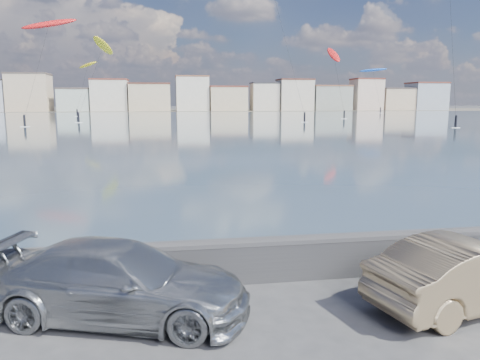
{
  "coord_description": "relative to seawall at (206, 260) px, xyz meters",
  "views": [
    {
      "loc": [
        -0.88,
        -7.52,
        4.19
      ],
      "look_at": [
        1.0,
        4.0,
        2.2
      ],
      "focal_mm": 35.0,
      "sensor_mm": 36.0,
      "label": 1
    }
  ],
  "objects": [
    {
      "name": "kitesurfer_3",
      "position": [
        73.81,
        151.39,
        14.22
      ],
      "size": [
        9.97,
        14.27,
        15.82
      ],
      "color": "blue",
      "rests_on": "ground"
    },
    {
      "name": "far_buildings",
      "position": [
        1.31,
        183.3,
        5.44
      ],
      "size": [
        240.79,
        13.26,
        14.6
      ],
      "color": "gray",
      "rests_on": "ground"
    },
    {
      "name": "car_silver",
      "position": [
        -1.81,
        -1.38,
        0.16
      ],
      "size": [
        5.48,
        3.53,
        1.48
      ],
      "primitive_type": "imported",
      "rotation": [
        0.0,
        0.0,
        1.26
      ],
      "color": "#A2A5A8",
      "rests_on": "ground"
    },
    {
      "name": "kitesurfer_14",
      "position": [
        -13.44,
        98.25,
        15.15
      ],
      "size": [
        6.64,
        19.21,
        17.94
      ],
      "color": "yellow",
      "rests_on": "ground"
    },
    {
      "name": "kitesurfer_9",
      "position": [
        -21.61,
        130.29,
        13.32
      ],
      "size": [
        7.33,
        14.58,
        15.55
      ],
      "color": "yellow",
      "rests_on": "ground"
    },
    {
      "name": "kitesurfer_2",
      "position": [
        -20.66,
        81.16,
        16.95
      ],
      "size": [
        9.98,
        13.41,
        19.46
      ],
      "color": "red",
      "rests_on": "ground"
    },
    {
      "name": "kitesurfer_4",
      "position": [
        42.82,
        108.01,
        14.89
      ],
      "size": [
        4.67,
        18.96,
        18.33
      ],
      "color": "red",
      "rests_on": "ground"
    },
    {
      "name": "bay_water",
      "position": [
        0.0,
        88.8,
        -0.58
      ],
      "size": [
        500.0,
        177.0,
        0.0
      ],
      "primitive_type": "cube",
      "color": "#324853",
      "rests_on": "ground"
    },
    {
      "name": "car_champagne",
      "position": [
        5.22,
        -2.04,
        0.15
      ],
      "size": [
        4.65,
        2.56,
        1.45
      ],
      "primitive_type": "imported",
      "rotation": [
        0.0,
        0.0,
        1.81
      ],
      "color": "tan",
      "rests_on": "ground"
    },
    {
      "name": "seawall",
      "position": [
        0.0,
        0.0,
        0.0
      ],
      "size": [
        400.0,
        0.36,
        1.08
      ],
      "color": "#28282B",
      "rests_on": "ground"
    },
    {
      "name": "ground",
      "position": [
        0.0,
        -2.7,
        -0.58
      ],
      "size": [
        700.0,
        700.0,
        0.0
      ],
      "primitive_type": "plane",
      "color": "#333335",
      "rests_on": "ground"
    },
    {
      "name": "far_shore_strip",
      "position": [
        0.0,
        197.3,
        -0.57
      ],
      "size": [
        500.0,
        60.0,
        0.0
      ],
      "primitive_type": "cube",
      "color": "#4C473D",
      "rests_on": "ground"
    }
  ]
}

